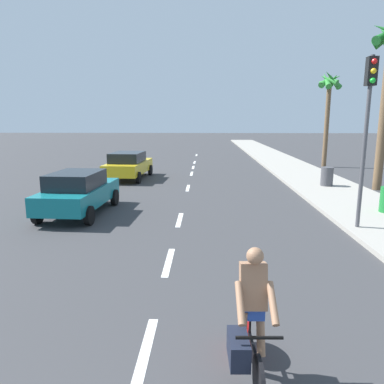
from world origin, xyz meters
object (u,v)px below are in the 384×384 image
object	(u,v)px
parked_car_yellow	(128,165)
palm_tree_far	(329,91)
cyclist	(250,322)
traffic_signal	(368,112)
parked_car_teal	(78,191)
trash_bin_far	(327,176)

from	to	relation	value
parked_car_yellow	palm_tree_far	size ratio (longest dim) A/B	0.67
parked_car_yellow	palm_tree_far	xyz separation A→B (m)	(13.21, 6.02, 4.54)
cyclist	traffic_signal	size ratio (longest dim) A/B	0.35
palm_tree_far	traffic_signal	bearing A→B (deg)	-104.15
parked_car_teal	palm_tree_far	distance (m)	19.96
parked_car_yellow	traffic_signal	distance (m)	13.80
cyclist	parked_car_teal	size ratio (longest dim) A/B	0.43
parked_car_teal	cyclist	bearing A→B (deg)	-55.88
palm_tree_far	trash_bin_far	size ratio (longest dim) A/B	7.38
traffic_signal	parked_car_teal	bearing A→B (deg)	169.16
parked_car_teal	parked_car_yellow	distance (m)	8.12
palm_tree_far	trash_bin_far	xyz separation A→B (m)	(-2.61, -8.65, -4.78)
cyclist	parked_car_teal	bearing A→B (deg)	-60.50
cyclist	traffic_signal	world-z (taller)	traffic_signal
parked_car_teal	traffic_signal	world-z (taller)	traffic_signal
parked_car_yellow	parked_car_teal	bearing A→B (deg)	-87.44
parked_car_yellow	traffic_signal	xyz separation A→B (m)	(9.20, -9.91, 2.77)
parked_car_teal	palm_tree_far	xyz separation A→B (m)	(13.33, 14.14, 4.55)
cyclist	traffic_signal	bearing A→B (deg)	-123.62
palm_tree_far	trash_bin_far	distance (m)	10.22
parked_car_yellow	traffic_signal	bearing A→B (deg)	-43.72
cyclist	parked_car_teal	xyz separation A→B (m)	(-5.18, 8.48, 0.01)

